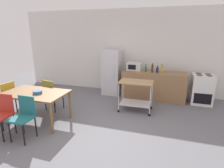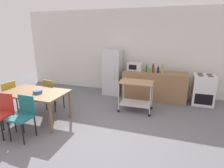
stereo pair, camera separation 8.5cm
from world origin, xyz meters
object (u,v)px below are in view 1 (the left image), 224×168
object	(u,v)px
bottle_sesame_oil	(146,69)
bottle_soy_sauce	(157,70)
refrigerator	(112,72)
stove_oven	(202,89)
chair_olive	(52,93)
fruit_bowl	(38,92)
chair_red	(2,113)
chair_teal	(24,115)
microwave	(134,66)
dining_table	(35,95)
bottle_hot_sauce	(162,69)
bottle_wine	(152,68)
kitchen_cart	(136,91)
chair_mustard	(6,96)

from	to	relation	value
bottle_sesame_oil	bottle_soy_sauce	bearing A→B (deg)	2.79
refrigerator	bottle_sesame_oil	world-z (taller)	refrigerator
stove_oven	bottle_soy_sauce	size ratio (longest dim) A/B	4.23
chair_olive	fruit_bowl	world-z (taller)	chair_olive
bottle_soy_sauce	chair_red	bearing A→B (deg)	-133.05
refrigerator	chair_teal	bearing A→B (deg)	-104.73
chair_teal	refrigerator	distance (m)	3.37
microwave	dining_table	bearing A→B (deg)	-126.76
chair_red	bottle_hot_sauce	distance (m)	4.38
dining_table	bottle_soy_sauce	distance (m)	3.60
chair_teal	bottle_hot_sauce	world-z (taller)	bottle_hot_sauce
bottle_wine	fruit_bowl	size ratio (longest dim) A/B	1.39
kitchen_cart	dining_table	bearing A→B (deg)	-148.60
stove_oven	chair_red	bearing A→B (deg)	-143.09
chair_olive	chair_mustard	bearing A→B (deg)	41.27
microwave	bottle_soy_sauce	world-z (taller)	microwave
microwave	bottle_hot_sauce	world-z (taller)	bottle_hot_sauce
bottle_wine	fruit_bowl	distance (m)	3.41
chair_teal	bottle_wine	world-z (taller)	bottle_wine
chair_olive	stove_oven	bearing A→B (deg)	-145.51
chair_mustard	stove_oven	size ratio (longest dim) A/B	0.97
kitchen_cart	stove_oven	bearing A→B (deg)	31.90
chair_mustard	bottle_soy_sauce	size ratio (longest dim) A/B	4.09
chair_mustard	chair_olive	distance (m)	1.14
stove_oven	fruit_bowl	world-z (taller)	stove_oven
chair_mustard	microwave	world-z (taller)	microwave
refrigerator	fruit_bowl	world-z (taller)	refrigerator
chair_olive	microwave	distance (m)	2.74
chair_teal	refrigerator	world-z (taller)	refrigerator
refrigerator	fruit_bowl	distance (m)	2.80
chair_mustard	bottle_wine	xyz separation A→B (m)	(3.53, 2.28, 0.51)
dining_table	bottle_sesame_oil	distance (m)	3.33
fruit_bowl	bottle_wine	bearing A→B (deg)	45.40
chair_mustard	bottle_soy_sauce	xyz separation A→B (m)	(3.68, 2.31, 0.47)
chair_mustard	microwave	distance (m)	3.85
bottle_sesame_oil	chair_olive	bearing A→B (deg)	-143.88
kitchen_cart	microwave	bearing A→B (deg)	103.41
microwave	chair_olive	bearing A→B (deg)	-135.82
chair_mustard	bottle_wine	world-z (taller)	bottle_wine
chair_red	refrigerator	bearing A→B (deg)	64.12
chair_teal	chair_red	world-z (taller)	same
stove_oven	bottle_wine	size ratio (longest dim) A/B	3.18
stove_oven	bottle_sesame_oil	size ratio (longest dim) A/B	3.67
bottle_hot_sauce	fruit_bowl	xyz separation A→B (m)	(-2.68, -2.44, -0.23)
chair_red	microwave	distance (m)	3.95
chair_mustard	bottle_hot_sauce	distance (m)	4.47
bottle_wine	bottle_hot_sauce	size ratio (longest dim) A/B	1.05
dining_table	bottle_soy_sauce	size ratio (longest dim) A/B	6.89
refrigerator	dining_table	bearing A→B (deg)	-113.71
chair_teal	chair_mustard	distance (m)	1.50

